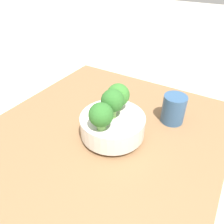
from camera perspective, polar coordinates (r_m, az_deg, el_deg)
name	(u,v)px	position (r m, az deg, el deg)	size (l,w,h in m)	color
ground_plane	(103,143)	(0.77, -2.30, -8.01)	(6.00, 6.00, 0.00)	beige
table	(103,137)	(0.75, -2.35, -6.64)	(0.82, 0.76, 0.05)	olive
bowl	(112,126)	(0.69, 0.00, -3.64)	(0.20, 0.20, 0.08)	silver
broccoli_floret_left	(101,115)	(0.60, -2.90, -0.87)	(0.07, 0.07, 0.08)	#6BA34C
broccoli_floret_center	(112,102)	(0.64, 0.00, 2.70)	(0.07, 0.07, 0.09)	#7AB256
broccoli_floret_right	(118,95)	(0.68, 1.61, 4.41)	(0.07, 0.07, 0.09)	#7AB256
cup	(174,109)	(0.78, 15.79, 0.77)	(0.08, 0.08, 0.10)	#33567F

